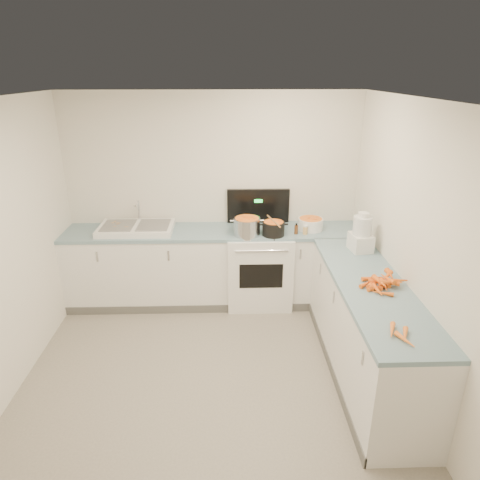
{
  "coord_description": "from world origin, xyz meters",
  "views": [
    {
      "loc": [
        0.17,
        -3.04,
        2.7
      ],
      "look_at": [
        0.3,
        1.1,
        1.05
      ],
      "focal_mm": 32.0,
      "sensor_mm": 36.0,
      "label": 1
    }
  ],
  "objects_px": {
    "sink": "(136,228)",
    "spice_jar": "(305,230)",
    "stove": "(259,266)",
    "mixing_bowl": "(310,224)",
    "extract_bottle": "(296,230)",
    "steel_pot": "(247,227)",
    "black_pot": "(273,229)",
    "food_processor": "(361,234)"
  },
  "relations": [
    {
      "from": "sink",
      "to": "spice_jar",
      "type": "relative_size",
      "value": 9.33
    },
    {
      "from": "stove",
      "to": "mixing_bowl",
      "type": "bearing_deg",
      "value": 0.48
    },
    {
      "from": "extract_bottle",
      "to": "spice_jar",
      "type": "bearing_deg",
      "value": -5.81
    },
    {
      "from": "steel_pot",
      "to": "black_pot",
      "type": "height_order",
      "value": "steel_pot"
    },
    {
      "from": "stove",
      "to": "black_pot",
      "type": "bearing_deg",
      "value": -49.65
    },
    {
      "from": "spice_jar",
      "to": "food_processor",
      "type": "bearing_deg",
      "value": -44.84
    },
    {
      "from": "mixing_bowl",
      "to": "extract_bottle",
      "type": "relative_size",
      "value": 2.85
    },
    {
      "from": "mixing_bowl",
      "to": "food_processor",
      "type": "relative_size",
      "value": 0.72
    },
    {
      "from": "extract_bottle",
      "to": "spice_jar",
      "type": "relative_size",
      "value": 1.13
    },
    {
      "from": "steel_pot",
      "to": "extract_bottle",
      "type": "relative_size",
      "value": 2.91
    },
    {
      "from": "stove",
      "to": "sink",
      "type": "distance_m",
      "value": 1.54
    },
    {
      "from": "stove",
      "to": "extract_bottle",
      "type": "height_order",
      "value": "stove"
    },
    {
      "from": "food_processor",
      "to": "spice_jar",
      "type": "bearing_deg",
      "value": 135.16
    },
    {
      "from": "stove",
      "to": "steel_pot",
      "type": "height_order",
      "value": "stove"
    },
    {
      "from": "stove",
      "to": "sink",
      "type": "bearing_deg",
      "value": 179.38
    },
    {
      "from": "extract_bottle",
      "to": "sink",
      "type": "bearing_deg",
      "value": 175.31
    },
    {
      "from": "steel_pot",
      "to": "food_processor",
      "type": "height_order",
      "value": "food_processor"
    },
    {
      "from": "black_pot",
      "to": "extract_bottle",
      "type": "distance_m",
      "value": 0.27
    },
    {
      "from": "black_pot",
      "to": "mixing_bowl",
      "type": "xyz_separation_m",
      "value": [
        0.46,
        0.17,
        -0.0
      ]
    },
    {
      "from": "black_pot",
      "to": "food_processor",
      "type": "bearing_deg",
      "value": -28.46
    },
    {
      "from": "stove",
      "to": "food_processor",
      "type": "xyz_separation_m",
      "value": [
        1.01,
        -0.64,
        0.64
      ]
    },
    {
      "from": "mixing_bowl",
      "to": "food_processor",
      "type": "distance_m",
      "value": 0.77
    },
    {
      "from": "extract_bottle",
      "to": "food_processor",
      "type": "height_order",
      "value": "food_processor"
    },
    {
      "from": "mixing_bowl",
      "to": "spice_jar",
      "type": "distance_m",
      "value": 0.18
    },
    {
      "from": "black_pot",
      "to": "stove",
      "type": "bearing_deg",
      "value": 130.35
    },
    {
      "from": "steel_pot",
      "to": "mixing_bowl",
      "type": "distance_m",
      "value": 0.78
    },
    {
      "from": "mixing_bowl",
      "to": "sink",
      "type": "bearing_deg",
      "value": 179.7
    },
    {
      "from": "black_pot",
      "to": "spice_jar",
      "type": "distance_m",
      "value": 0.37
    },
    {
      "from": "sink",
      "to": "black_pot",
      "type": "distance_m",
      "value": 1.61
    },
    {
      "from": "sink",
      "to": "spice_jar",
      "type": "bearing_deg",
      "value": -4.75
    },
    {
      "from": "stove",
      "to": "steel_pot",
      "type": "distance_m",
      "value": 0.6
    },
    {
      "from": "spice_jar",
      "to": "black_pot",
      "type": "bearing_deg",
      "value": -176.62
    },
    {
      "from": "steel_pot",
      "to": "food_processor",
      "type": "bearing_deg",
      "value": -22.72
    },
    {
      "from": "sink",
      "to": "extract_bottle",
      "type": "relative_size",
      "value": 8.26
    },
    {
      "from": "steel_pot",
      "to": "mixing_bowl",
      "type": "xyz_separation_m",
      "value": [
        0.76,
        0.15,
        -0.02
      ]
    },
    {
      "from": "black_pot",
      "to": "mixing_bowl",
      "type": "height_order",
      "value": "black_pot"
    },
    {
      "from": "mixing_bowl",
      "to": "extract_bottle",
      "type": "xyz_separation_m",
      "value": [
        -0.19,
        -0.14,
        -0.02
      ]
    },
    {
      "from": "food_processor",
      "to": "extract_bottle",
      "type": "bearing_deg",
      "value": 140.0
    },
    {
      "from": "stove",
      "to": "mixing_bowl",
      "type": "height_order",
      "value": "stove"
    },
    {
      "from": "steel_pot",
      "to": "black_pot",
      "type": "xyz_separation_m",
      "value": [
        0.3,
        -0.02,
        -0.02
      ]
    },
    {
      "from": "mixing_bowl",
      "to": "stove",
      "type": "bearing_deg",
      "value": -179.52
    },
    {
      "from": "extract_bottle",
      "to": "spice_jar",
      "type": "xyz_separation_m",
      "value": [
        0.1,
        -0.01,
        -0.01
      ]
    }
  ]
}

